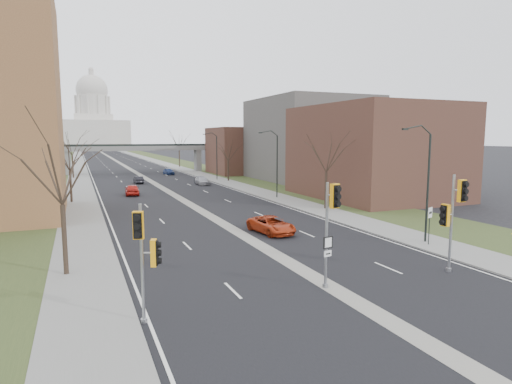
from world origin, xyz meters
TOP-DOWN VIEW (x-y plane):
  - ground at (0.00, 0.00)m, footprint 700.00×700.00m
  - road_surface at (0.00, 150.00)m, footprint 20.00×600.00m
  - median_strip at (0.00, 150.00)m, footprint 1.20×600.00m
  - sidewalk_right at (12.00, 150.00)m, footprint 4.00×600.00m
  - sidewalk_left at (-12.00, 150.00)m, footprint 4.00×600.00m
  - grass_verge_right at (18.00, 150.00)m, footprint 8.00×600.00m
  - grass_verge_left at (-18.00, 150.00)m, footprint 8.00×600.00m
  - commercial_block_near at (24.00, 28.00)m, footprint 16.00×20.00m
  - commercial_block_mid at (28.00, 52.00)m, footprint 18.00×22.00m
  - commercial_block_far at (22.00, 70.00)m, footprint 14.00×14.00m
  - pedestrian_bridge at (0.00, 80.00)m, footprint 34.00×3.00m
  - capitol at (0.00, 320.00)m, footprint 48.00×42.00m
  - streetlight_near at (10.99, 6.00)m, footprint 2.61×0.20m
  - streetlight_mid at (10.99, 32.00)m, footprint 2.61×0.20m
  - streetlight_far at (10.99, 58.00)m, footprint 2.61×0.20m
  - tree_left_a at (-13.00, 8.00)m, footprint 7.20×7.20m
  - tree_left_b at (-13.00, 38.00)m, footprint 6.75×6.75m
  - tree_left_c at (-13.00, 72.00)m, footprint 7.65×7.65m
  - tree_right_a at (13.00, 22.00)m, footprint 7.20×7.20m
  - tree_right_b at (13.00, 55.00)m, footprint 6.30×6.30m
  - tree_right_c at (13.00, 95.00)m, footprint 7.65×7.65m
  - signal_pole_left at (-9.68, -0.42)m, footprint 1.15×0.86m
  - signal_pole_median at (-0.27, 0.24)m, footprint 0.69×0.94m
  - signal_pole_right at (7.70, -0.12)m, footprint 1.08×1.00m
  - speed_limit_sign at (11.32, 5.19)m, footprint 0.56×0.24m
  - car_left_near at (-5.34, 42.35)m, footprint 2.15×4.60m
  - car_left_far at (-2.53, 57.50)m, footprint 1.42×3.78m
  - car_right_near at (2.49, 13.53)m, footprint 2.96×5.27m
  - car_right_mid at (7.09, 51.39)m, footprint 1.91×4.59m
  - car_right_far at (5.75, 73.12)m, footprint 2.04×4.18m

SIDE VIEW (x-z plane):
  - ground at x=0.00m, z-range 0.00..0.00m
  - median_strip at x=0.00m, z-range -0.01..0.01m
  - road_surface at x=0.00m, z-range 0.00..0.01m
  - grass_verge_right at x=18.00m, z-range 0.00..0.10m
  - grass_verge_left at x=-18.00m, z-range 0.00..0.10m
  - sidewalk_right at x=12.00m, z-range 0.00..0.12m
  - sidewalk_left at x=-12.00m, z-range 0.00..0.12m
  - car_left_far at x=-2.53m, z-range 0.00..1.23m
  - car_right_mid at x=7.09m, z-range 0.00..1.33m
  - car_right_far at x=5.75m, z-range 0.00..1.37m
  - car_right_near at x=2.49m, z-range 0.00..1.39m
  - car_left_near at x=-5.34m, z-range 0.00..1.52m
  - speed_limit_sign at x=11.32m, z-range 0.63..3.38m
  - signal_pole_left at x=-9.68m, z-range 0.80..5.96m
  - signal_pole_right at x=7.70m, z-range 0.89..6.67m
  - signal_pole_median at x=-0.27m, z-range 1.10..6.71m
  - pedestrian_bridge at x=0.00m, z-range 1.62..8.07m
  - commercial_block_far at x=22.00m, z-range 0.00..10.00m
  - tree_right_b at x=13.00m, z-range 1.71..9.93m
  - commercial_block_near at x=24.00m, z-range 0.00..12.00m
  - tree_left_b at x=-13.00m, z-range 1.82..10.63m
  - tree_left_a at x=-13.00m, z-range 1.94..11.34m
  - tree_right_a at x=13.00m, z-range 1.94..11.34m
  - streetlight_near at x=10.99m, z-range 2.60..11.30m
  - streetlight_mid at x=10.99m, z-range 2.60..11.30m
  - streetlight_far at x=10.99m, z-range 2.60..11.30m
  - tree_left_c at x=-13.00m, z-range 2.05..12.04m
  - tree_right_c at x=13.00m, z-range 2.05..12.04m
  - commercial_block_mid at x=28.00m, z-range 0.00..15.00m
  - capitol at x=0.00m, z-range -9.28..46.47m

